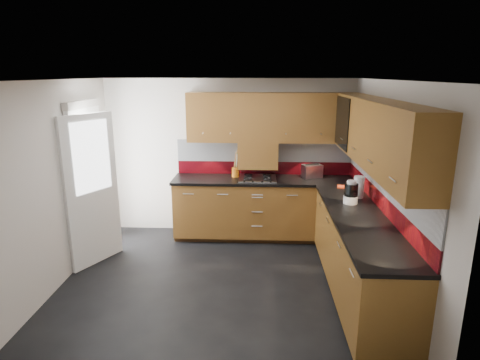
# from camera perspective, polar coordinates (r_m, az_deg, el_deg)

# --- Properties ---
(room) EXTENTS (4.00, 3.80, 2.64)m
(room) POSITION_cam_1_polar(r_m,az_deg,el_deg) (4.45, -3.32, 2.33)
(room) COLOR black
(base_cabinets) EXTENTS (2.70, 3.20, 0.95)m
(base_cabinets) POSITION_cam_1_polar(r_m,az_deg,el_deg) (5.46, 8.94, -7.08)
(base_cabinets) COLOR brown
(base_cabinets) RESTS_ON room
(countertop) EXTENTS (2.72, 3.22, 0.04)m
(countertop) POSITION_cam_1_polar(r_m,az_deg,el_deg) (5.29, 9.02, -2.29)
(countertop) COLOR black
(countertop) RESTS_ON base_cabinets
(backsplash) EXTENTS (2.70, 3.20, 0.54)m
(backsplash) POSITION_cam_1_polar(r_m,az_deg,el_deg) (5.45, 11.22, 1.30)
(backsplash) COLOR maroon
(backsplash) RESTS_ON countertop
(upper_cabinets) EXTENTS (2.50, 3.20, 0.72)m
(upper_cabinets) POSITION_cam_1_polar(r_m,az_deg,el_deg) (5.19, 11.29, 7.69)
(upper_cabinets) COLOR brown
(upper_cabinets) RESTS_ON room
(extractor_hood) EXTENTS (0.60, 0.33, 0.40)m
(extractor_hood) POSITION_cam_1_polar(r_m,az_deg,el_deg) (6.07, 2.55, 3.63)
(extractor_hood) COLOR brown
(extractor_hood) RESTS_ON room
(glass_cabinet) EXTENTS (0.32, 0.80, 0.66)m
(glass_cabinet) POSITION_cam_1_polar(r_m,az_deg,el_deg) (5.56, 15.83, 8.15)
(glass_cabinet) COLOR black
(glass_cabinet) RESTS_ON room
(back_door) EXTENTS (0.42, 1.19, 2.04)m
(back_door) POSITION_cam_1_polar(r_m,az_deg,el_deg) (5.72, -20.46, -0.55)
(back_door) COLOR white
(back_door) RESTS_ON room
(gas_hob) EXTENTS (0.55, 0.49, 0.04)m
(gas_hob) POSITION_cam_1_polar(r_m,az_deg,el_deg) (5.98, 2.51, 0.26)
(gas_hob) COLOR silver
(gas_hob) RESTS_ON countertop
(utensil_pot) EXTENTS (0.11, 0.11, 0.40)m
(utensil_pot) POSITION_cam_1_polar(r_m,az_deg,el_deg) (6.10, -0.63, 1.33)
(utensil_pot) COLOR orange
(utensil_pot) RESTS_ON countertop
(toaster) EXTENTS (0.33, 0.26, 0.21)m
(toaster) POSITION_cam_1_polar(r_m,az_deg,el_deg) (6.15, 10.20, 1.26)
(toaster) COLOR silver
(toaster) RESTS_ON countertop
(food_processor) EXTENTS (0.17, 0.17, 0.28)m
(food_processor) POSITION_cam_1_polar(r_m,az_deg,el_deg) (5.02, 15.50, -1.80)
(food_processor) COLOR white
(food_processor) RESTS_ON countertop
(paper_towel) EXTENTS (0.14, 0.14, 0.28)m
(paper_towel) POSITION_cam_1_polar(r_m,az_deg,el_deg) (5.28, 16.54, -0.97)
(paper_towel) COLOR white
(paper_towel) RESTS_ON countertop
(orange_cloth) EXTENTS (0.18, 0.16, 0.02)m
(orange_cloth) POSITION_cam_1_polar(r_m,az_deg,el_deg) (5.73, 14.46, -0.94)
(orange_cloth) COLOR #EC431A
(orange_cloth) RESTS_ON countertop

